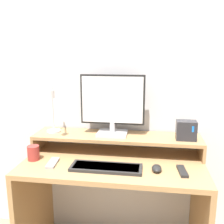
# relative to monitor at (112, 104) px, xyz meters

# --- Properties ---
(wall_back) EXTENTS (6.00, 0.05, 2.50)m
(wall_back) POSITION_rel_monitor_xyz_m (0.03, 0.15, 0.20)
(wall_back) COLOR silver
(wall_back) RESTS_ON ground_plane
(desk) EXTENTS (1.13, 0.58, 0.72)m
(desk) POSITION_rel_monitor_xyz_m (0.03, -0.17, -0.54)
(desk) COLOR #A87F51
(desk) RESTS_ON ground_plane
(monitor_shelf) EXTENTS (1.13, 0.26, 0.12)m
(monitor_shelf) POSITION_rel_monitor_xyz_m (0.03, -0.01, -0.23)
(monitor_shelf) COLOR #A87F51
(monitor_shelf) RESTS_ON desk
(monitor) EXTENTS (0.43, 0.17, 0.41)m
(monitor) POSITION_rel_monitor_xyz_m (0.00, 0.00, 0.00)
(monitor) COLOR #BCBCC1
(monitor) RESTS_ON monitor_shelf
(desk_lamp) EXTENTS (0.13, 0.24, 0.33)m
(desk_lamp) POSITION_rel_monitor_xyz_m (-0.39, -0.07, -0.05)
(desk_lamp) COLOR silver
(desk_lamp) RESTS_ON monitor_shelf
(router_dock) EXTENTS (0.13, 0.09, 0.12)m
(router_dock) POSITION_rel_monitor_xyz_m (0.48, -0.04, -0.15)
(router_dock) COLOR #28282D
(router_dock) RESTS_ON monitor_shelf
(keyboard) EXTENTS (0.42, 0.14, 0.02)m
(keyboard) POSITION_rel_monitor_xyz_m (0.01, -0.29, -0.32)
(keyboard) COLOR #282828
(keyboard) RESTS_ON desk
(mouse) EXTENTS (0.06, 0.09, 0.04)m
(mouse) POSITION_rel_monitor_xyz_m (0.30, -0.28, -0.31)
(mouse) COLOR black
(mouse) RESTS_ON desk
(remote_control) EXTENTS (0.06, 0.15, 0.02)m
(remote_control) POSITION_rel_monitor_xyz_m (-0.33, -0.27, -0.32)
(remote_control) COLOR #99999E
(remote_control) RESTS_ON desk
(remote_secondary) EXTENTS (0.06, 0.15, 0.02)m
(remote_secondary) POSITION_rel_monitor_xyz_m (0.44, -0.27, -0.32)
(remote_secondary) COLOR black
(remote_secondary) RESTS_ON desk
(mug) EXTENTS (0.07, 0.07, 0.09)m
(mug) POSITION_rel_monitor_xyz_m (-0.47, -0.23, -0.28)
(mug) COLOR #9E332D
(mug) RESTS_ON desk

